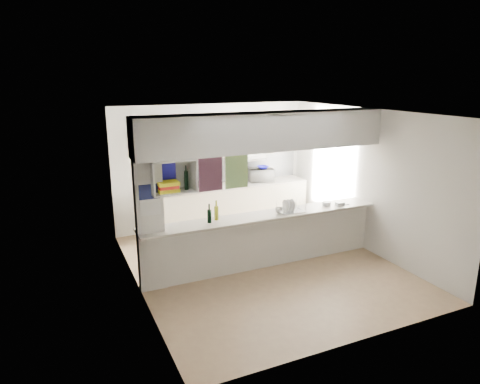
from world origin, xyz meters
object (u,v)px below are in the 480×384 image
wine_bottles (213,214)px  dish_rack (291,206)px  bowl (263,167)px  microwave (261,175)px

wine_bottles → dish_rack: bearing=-3.0°
bowl → wine_bottles: bearing=-133.6°
bowl → wine_bottles: bowl is taller
microwave → dish_rack: bearing=90.2°
microwave → wine_bottles: size_ratio=1.60×
bowl → microwave: bearing=123.6°
microwave → bowl: bearing=137.8°
bowl → dish_rack: bowl is taller
bowl → wine_bottles: 2.82m
bowl → dish_rack: 2.19m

